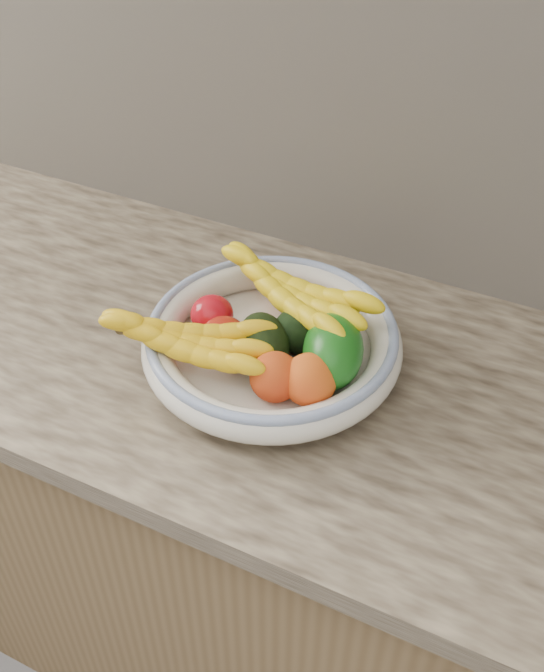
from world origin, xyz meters
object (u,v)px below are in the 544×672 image
at_px(green_mango, 333,351).
at_px(fruit_bowl, 272,342).
at_px(banana_bunch_front, 186,344).
at_px(banana_bunch_back, 291,297).

bearing_deg(green_mango, fruit_bowl, 155.14).
distance_m(fruit_bowl, green_mango, 0.10).
bearing_deg(banana_bunch_front, fruit_bowl, 29.86).
height_order(fruit_bowl, green_mango, green_mango).
relative_size(banana_bunch_back, banana_bunch_front, 1.12).
height_order(green_mango, banana_bunch_front, green_mango).
bearing_deg(green_mango, banana_bunch_front, -177.03).
relative_size(green_mango, banana_bunch_front, 0.50).
bearing_deg(banana_bunch_front, banana_bunch_back, 44.43).
bearing_deg(green_mango, banana_bunch_back, 122.98).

